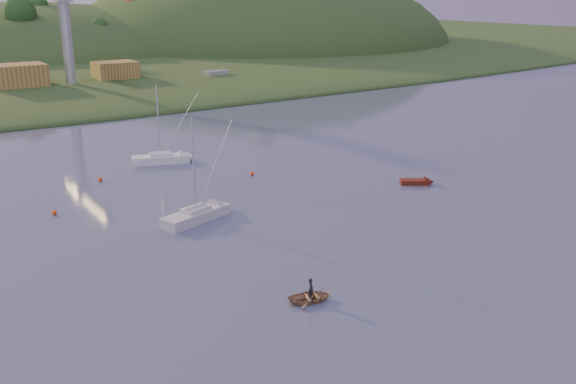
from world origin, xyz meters
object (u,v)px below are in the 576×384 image
sailboat_near (196,214)px  canoe (311,297)px  red_tender (421,182)px  sailboat_far (160,158)px

sailboat_near → canoe: (-0.60, -20.19, -0.35)m
sailboat_near → red_tender: sailboat_near is taller
sailboat_far → sailboat_near: bearing=-85.2°
sailboat_near → sailboat_far: 23.29m
sailboat_far → canoe: 43.21m
sailboat_far → red_tender: bearing=-30.8°
canoe → red_tender: (28.05, 16.82, -0.05)m
sailboat_far → canoe: sailboat_far is taller
sailboat_near → red_tender: 27.66m
canoe → red_tender: bearing=-44.8°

